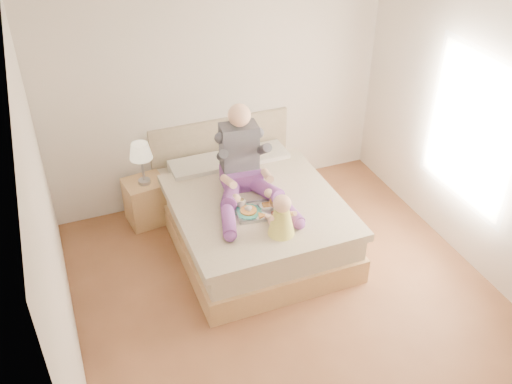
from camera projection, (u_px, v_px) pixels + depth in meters
name	position (u px, v px, depth m)	size (l,w,h in m)	color
room	(305.00, 168.00, 4.77)	(4.02, 4.22, 2.71)	brown
bed	(250.00, 214.00, 6.25)	(1.70, 2.18, 1.00)	#AA824F
nightstand	(146.00, 201.00, 6.53)	(0.49, 0.44, 0.54)	#AA824F
lamp	(141.00, 153.00, 6.14)	(0.25, 0.25, 0.50)	#ADAFB4
adult	(244.00, 169.00, 5.92)	(0.82, 1.20, 0.97)	#6F3586
tray	(257.00, 210.00, 5.76)	(0.47, 0.39, 0.12)	#ADAFB4
baby	(281.00, 218.00, 5.40)	(0.29, 0.39, 0.44)	#E4DE48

